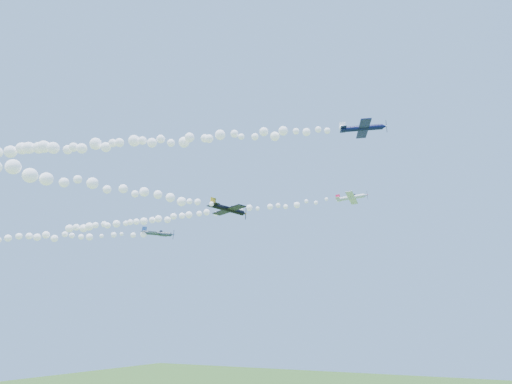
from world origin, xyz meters
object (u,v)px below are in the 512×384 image
at_px(plane_grey, 158,233).
at_px(plane_black, 229,209).
at_px(plane_white, 352,197).
at_px(plane_navy, 363,128).

xyz_separation_m(plane_grey, plane_black, (22.67, -7.97, 0.71)).
bearing_deg(plane_white, plane_navy, -75.56).
distance_m(plane_white, plane_black, 33.56).
bearing_deg(plane_navy, plane_grey, 154.79).
bearing_deg(plane_white, plane_black, -122.13).
height_order(plane_white, plane_navy, plane_navy).
relative_size(plane_white, plane_navy, 0.92).
bearing_deg(plane_grey, plane_white, 7.92).
xyz_separation_m(plane_white, plane_navy, (9.36, -25.65, 4.11)).
distance_m(plane_grey, plane_black, 24.04).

